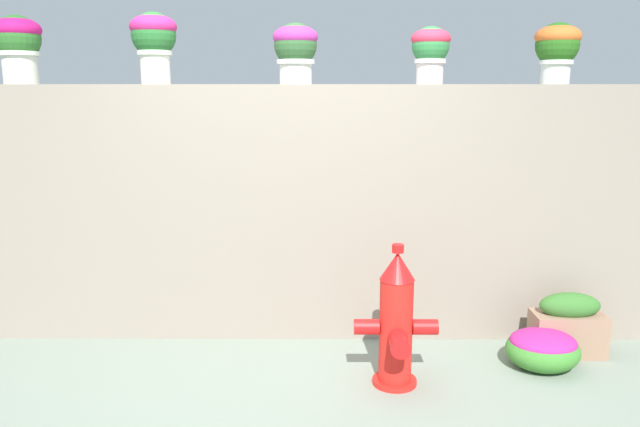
{
  "coord_description": "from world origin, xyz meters",
  "views": [
    {
      "loc": [
        0.23,
        -3.31,
        1.84
      ],
      "look_at": [
        0.2,
        0.95,
        0.96
      ],
      "focal_mm": 34.5,
      "sensor_mm": 36.0,
      "label": 1
    }
  ],
  "objects_px": {
    "flower_bush_left": "(543,348)",
    "potted_plant_2": "(154,38)",
    "potted_plant_3": "(296,48)",
    "potted_plant_1": "(18,42)",
    "fire_hydrant": "(396,323)",
    "potted_plant_4": "(431,49)",
    "planter_box": "(568,325)",
    "potted_plant_5": "(557,46)"
  },
  "relations": [
    {
      "from": "potted_plant_4",
      "to": "potted_plant_5",
      "type": "xyz_separation_m",
      "value": [
        0.89,
        0.01,
        0.02
      ]
    },
    {
      "from": "potted_plant_3",
      "to": "planter_box",
      "type": "xyz_separation_m",
      "value": [
        1.91,
        -0.4,
        -1.9
      ]
    },
    {
      "from": "potted_plant_3",
      "to": "flower_bush_left",
      "type": "relative_size",
      "value": 0.86
    },
    {
      "from": "potted_plant_3",
      "to": "potted_plant_4",
      "type": "bearing_deg",
      "value": 2.13
    },
    {
      "from": "potted_plant_4",
      "to": "planter_box",
      "type": "distance_m",
      "value": 2.17
    },
    {
      "from": "potted_plant_1",
      "to": "potted_plant_5",
      "type": "height_order",
      "value": "potted_plant_1"
    },
    {
      "from": "potted_plant_1",
      "to": "fire_hydrant",
      "type": "relative_size",
      "value": 0.53
    },
    {
      "from": "potted_plant_3",
      "to": "potted_plant_4",
      "type": "distance_m",
      "value": 0.95
    },
    {
      "from": "potted_plant_2",
      "to": "potted_plant_4",
      "type": "relative_size",
      "value": 1.23
    },
    {
      "from": "potted_plant_2",
      "to": "potted_plant_4",
      "type": "bearing_deg",
      "value": 1.75
    },
    {
      "from": "flower_bush_left",
      "to": "fire_hydrant",
      "type": "bearing_deg",
      "value": -166.34
    },
    {
      "from": "potted_plant_3",
      "to": "potted_plant_4",
      "type": "height_order",
      "value": "potted_plant_3"
    },
    {
      "from": "fire_hydrant",
      "to": "potted_plant_2",
      "type": "bearing_deg",
      "value": 152.82
    },
    {
      "from": "potted_plant_3",
      "to": "fire_hydrant",
      "type": "bearing_deg",
      "value": -53.07
    },
    {
      "from": "potted_plant_5",
      "to": "planter_box",
      "type": "relative_size",
      "value": 0.87
    },
    {
      "from": "potted_plant_4",
      "to": "planter_box",
      "type": "height_order",
      "value": "potted_plant_4"
    },
    {
      "from": "flower_bush_left",
      "to": "planter_box",
      "type": "distance_m",
      "value": 0.33
    },
    {
      "from": "potted_plant_5",
      "to": "potted_plant_2",
      "type": "bearing_deg",
      "value": -178.67
    },
    {
      "from": "potted_plant_2",
      "to": "fire_hydrant",
      "type": "relative_size",
      "value": 0.54
    },
    {
      "from": "potted_plant_5",
      "to": "fire_hydrant",
      "type": "xyz_separation_m",
      "value": [
        -1.2,
        -0.91,
        -1.71
      ]
    },
    {
      "from": "potted_plant_1",
      "to": "potted_plant_4",
      "type": "height_order",
      "value": "potted_plant_1"
    },
    {
      "from": "potted_plant_4",
      "to": "potted_plant_5",
      "type": "height_order",
      "value": "potted_plant_5"
    },
    {
      "from": "potted_plant_2",
      "to": "fire_hydrant",
      "type": "distance_m",
      "value": 2.55
    },
    {
      "from": "potted_plant_4",
      "to": "planter_box",
      "type": "relative_size",
      "value": 0.81
    },
    {
      "from": "planter_box",
      "to": "potted_plant_1",
      "type": "bearing_deg",
      "value": 173.67
    },
    {
      "from": "fire_hydrant",
      "to": "flower_bush_left",
      "type": "xyz_separation_m",
      "value": [
        1.01,
        0.25,
        -0.27
      ]
    },
    {
      "from": "potted_plant_4",
      "to": "planter_box",
      "type": "bearing_deg",
      "value": -24.7
    },
    {
      "from": "potted_plant_3",
      "to": "fire_hydrant",
      "type": "height_order",
      "value": "potted_plant_3"
    },
    {
      "from": "flower_bush_left",
      "to": "potted_plant_2",
      "type": "bearing_deg",
      "value": 167.35
    },
    {
      "from": "planter_box",
      "to": "potted_plant_5",
      "type": "bearing_deg",
      "value": 97.6
    },
    {
      "from": "potted_plant_2",
      "to": "potted_plant_1",
      "type": "bearing_deg",
      "value": 177.1
    },
    {
      "from": "potted_plant_3",
      "to": "potted_plant_1",
      "type": "bearing_deg",
      "value": 179.25
    },
    {
      "from": "potted_plant_1",
      "to": "potted_plant_2",
      "type": "xyz_separation_m",
      "value": [
        0.98,
        -0.05,
        0.02
      ]
    },
    {
      "from": "flower_bush_left",
      "to": "potted_plant_4",
      "type": "bearing_deg",
      "value": 137.32
    },
    {
      "from": "planter_box",
      "to": "flower_bush_left",
      "type": "bearing_deg",
      "value": -138.85
    },
    {
      "from": "potted_plant_5",
      "to": "planter_box",
      "type": "distance_m",
      "value": 1.96
    },
    {
      "from": "fire_hydrant",
      "to": "flower_bush_left",
      "type": "height_order",
      "value": "fire_hydrant"
    },
    {
      "from": "potted_plant_4",
      "to": "planter_box",
      "type": "xyz_separation_m",
      "value": [
        0.95,
        -0.44,
        -1.89
      ]
    },
    {
      "from": "potted_plant_3",
      "to": "potted_plant_2",
      "type": "bearing_deg",
      "value": -178.61
    },
    {
      "from": "potted_plant_1",
      "to": "planter_box",
      "type": "relative_size",
      "value": 0.97
    },
    {
      "from": "potted_plant_1",
      "to": "potted_plant_4",
      "type": "xyz_separation_m",
      "value": [
        2.92,
        0.01,
        -0.04
      ]
    },
    {
      "from": "potted_plant_1",
      "to": "potted_plant_3",
      "type": "height_order",
      "value": "potted_plant_1"
    }
  ]
}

